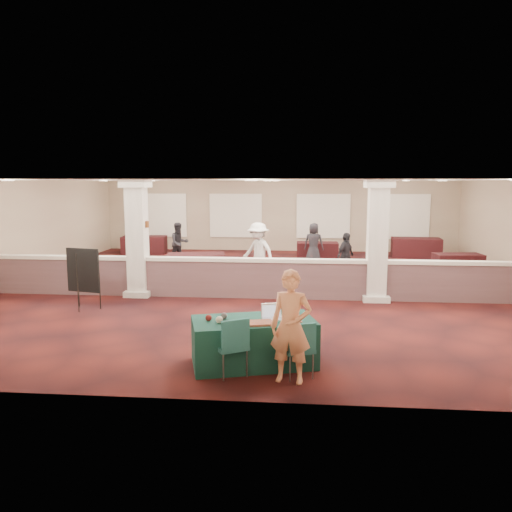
# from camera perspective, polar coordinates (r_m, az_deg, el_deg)

# --- Properties ---
(ground) EXTENTS (16.00, 16.00, 0.00)m
(ground) POSITION_cam_1_polar(r_m,az_deg,el_deg) (15.17, 1.31, -3.51)
(ground) COLOR #471511
(ground) RESTS_ON ground
(wall_back) EXTENTS (16.00, 0.04, 3.20)m
(wall_back) POSITION_cam_1_polar(r_m,az_deg,el_deg) (22.88, 2.66, 4.61)
(wall_back) COLOR gray
(wall_back) RESTS_ON ground
(wall_front) EXTENTS (16.00, 0.04, 3.20)m
(wall_front) POSITION_cam_1_polar(r_m,az_deg,el_deg) (7.05, -2.97, -4.32)
(wall_front) COLOR gray
(wall_front) RESTS_ON ground
(wall_left) EXTENTS (0.04, 16.00, 3.20)m
(wall_left) POSITION_cam_1_polar(r_m,az_deg,el_deg) (17.38, -26.03, 2.50)
(wall_left) COLOR gray
(wall_left) RESTS_ON ground
(ceiling) EXTENTS (16.00, 16.00, 0.02)m
(ceiling) POSITION_cam_1_polar(r_m,az_deg,el_deg) (14.84, 1.36, 8.67)
(ceiling) COLOR white
(ceiling) RESTS_ON wall_back
(partition_wall) EXTENTS (15.60, 0.28, 1.10)m
(partition_wall) POSITION_cam_1_polar(r_m,az_deg,el_deg) (13.59, 0.90, -2.49)
(partition_wall) COLOR brown
(partition_wall) RESTS_ON ground
(column_left) EXTENTS (0.72, 0.72, 3.20)m
(column_left) POSITION_cam_1_polar(r_m,az_deg,el_deg) (14.12, -13.41, 2.09)
(column_left) COLOR beige
(column_left) RESTS_ON ground
(column_right) EXTENTS (0.72, 0.72, 3.20)m
(column_right) POSITION_cam_1_polar(r_m,az_deg,el_deg) (13.55, 13.68, 1.81)
(column_right) COLOR beige
(column_right) RESTS_ON ground
(sconce_left) EXTENTS (0.12, 0.12, 0.18)m
(sconce_left) POSITION_cam_1_polar(r_m,az_deg,el_deg) (14.18, -14.54, 3.55)
(sconce_left) COLOR brown
(sconce_left) RESTS_ON column_left
(sconce_right) EXTENTS (0.12, 0.12, 0.18)m
(sconce_right) POSITION_cam_1_polar(r_m,az_deg,el_deg) (14.00, -12.37, 3.56)
(sconce_right) COLOR brown
(sconce_right) RESTS_ON column_left
(near_table) EXTENTS (2.30, 1.57, 0.80)m
(near_table) POSITION_cam_1_polar(r_m,az_deg,el_deg) (8.79, -0.28, -9.80)
(near_table) COLOR #0E342D
(near_table) RESTS_ON ground
(conf_chair_main) EXTENTS (0.61, 0.61, 0.94)m
(conf_chair_main) POSITION_cam_1_polar(r_m,az_deg,el_deg) (8.18, 4.99, -10.09)
(conf_chair_main) COLOR #1F595D
(conf_chair_main) RESTS_ON ground
(conf_chair_side) EXTENTS (0.68, 0.68, 0.99)m
(conf_chair_side) POSITION_cam_1_polar(r_m,az_deg,el_deg) (8.21, -2.70, -9.79)
(conf_chair_side) COLOR #1F595D
(conf_chair_side) RESTS_ON ground
(easel_board) EXTENTS (0.89, 0.52, 1.54)m
(easel_board) POSITION_cam_1_polar(r_m,az_deg,el_deg) (12.99, -19.16, -1.63)
(easel_board) COLOR black
(easel_board) RESTS_ON ground
(woman) EXTENTS (0.72, 0.55, 1.81)m
(woman) POSITION_cam_1_polar(r_m,az_deg,el_deg) (7.94, 4.01, -8.05)
(woman) COLOR #FE986E
(woman) RESTS_ON ground
(far_table_front_left) EXTENTS (2.06, 1.36, 0.77)m
(far_table_front_left) POSITION_cam_1_polar(r_m,az_deg,el_deg) (16.85, -6.87, -1.03)
(far_table_front_left) COLOR black
(far_table_front_left) RESTS_ON ground
(far_table_front_center) EXTENTS (2.09, 1.37, 0.78)m
(far_table_front_center) POSITION_cam_1_polar(r_m,az_deg,el_deg) (15.87, -5.78, -1.58)
(far_table_front_center) COLOR black
(far_table_front_center) RESTS_ON ground
(far_table_front_right) EXTENTS (1.68, 0.97, 0.65)m
(far_table_front_right) POSITION_cam_1_polar(r_m,az_deg,el_deg) (18.86, 22.08, -0.75)
(far_table_front_right) COLOR black
(far_table_front_right) RESTS_ON ground
(far_table_back_left) EXTENTS (1.99, 1.15, 0.77)m
(far_table_back_left) POSITION_cam_1_polar(r_m,az_deg,el_deg) (22.55, -12.64, 1.25)
(far_table_back_left) COLOR black
(far_table_back_left) RESTS_ON ground
(far_table_back_center) EXTENTS (1.69, 0.85, 0.68)m
(far_table_back_center) POSITION_cam_1_polar(r_m,az_deg,el_deg) (20.67, 7.01, 0.62)
(far_table_back_center) COLOR black
(far_table_back_center) RESTS_ON ground
(far_table_back_right) EXTENTS (2.06, 1.16, 0.80)m
(far_table_back_right) POSITION_cam_1_polar(r_m,az_deg,el_deg) (22.03, 17.82, 0.92)
(far_table_back_right) COLOR black
(far_table_back_right) RESTS_ON ground
(attendee_a) EXTENTS (0.86, 0.80, 1.59)m
(attendee_a) POSITION_cam_1_polar(r_m,az_deg,el_deg) (19.52, -8.78, 1.46)
(attendee_a) COLOR black
(attendee_a) RESTS_ON ground
(attendee_b) EXTENTS (1.29, 1.13, 1.86)m
(attendee_b) POSITION_cam_1_polar(r_m,az_deg,el_deg) (15.96, 0.24, 0.50)
(attendee_b) COLOR silver
(attendee_b) RESTS_ON ground
(attendee_c) EXTENTS (0.87, 0.97, 1.52)m
(attendee_c) POSITION_cam_1_polar(r_m,az_deg,el_deg) (16.55, 10.19, 0.04)
(attendee_c) COLOR black
(attendee_c) RESTS_ON ground
(attendee_d) EXTENTS (0.84, 0.57, 1.57)m
(attendee_d) POSITION_cam_1_polar(r_m,az_deg,el_deg) (19.57, 6.61, 1.49)
(attendee_d) COLOR black
(attendee_d) RESTS_ON ground
(laptop_base) EXTENTS (0.42, 0.34, 0.02)m
(laptop_base) POSITION_cam_1_polar(r_m,az_deg,el_deg) (8.68, 1.95, -7.20)
(laptop_base) COLOR #BDBDC1
(laptop_base) RESTS_ON near_table
(laptop_screen) EXTENTS (0.35, 0.11, 0.24)m
(laptop_screen) POSITION_cam_1_polar(r_m,az_deg,el_deg) (8.76, 1.77, -6.16)
(laptop_screen) COLOR #BDBDC1
(laptop_screen) RESTS_ON near_table
(screen_glow) EXTENTS (0.32, 0.09, 0.21)m
(screen_glow) POSITION_cam_1_polar(r_m,az_deg,el_deg) (8.76, 1.78, -6.28)
(screen_glow) COLOR silver
(screen_glow) RESTS_ON near_table
(knitting) EXTENTS (0.51, 0.44, 0.03)m
(knitting) POSITION_cam_1_polar(r_m,az_deg,el_deg) (8.42, 0.43, -7.66)
(knitting) COLOR #C94920
(knitting) RESTS_ON near_table
(yarn_cream) EXTENTS (0.12, 0.12, 0.12)m
(yarn_cream) POSITION_cam_1_polar(r_m,az_deg,el_deg) (8.47, -4.22, -7.27)
(yarn_cream) COLOR beige
(yarn_cream) RESTS_ON near_table
(yarn_red) EXTENTS (0.11, 0.11, 0.11)m
(yarn_red) POSITION_cam_1_polar(r_m,az_deg,el_deg) (8.61, -5.44, -7.06)
(yarn_red) COLOR maroon
(yarn_red) RESTS_ON near_table
(yarn_grey) EXTENTS (0.11, 0.11, 0.11)m
(yarn_grey) POSITION_cam_1_polar(r_m,az_deg,el_deg) (8.71, -3.67, -6.83)
(yarn_grey) COLOR #4B4B50
(yarn_grey) RESTS_ON near_table
(scissors) EXTENTS (0.14, 0.07, 0.01)m
(scissors) POSITION_cam_1_polar(r_m,az_deg,el_deg) (8.53, 4.87, -7.53)
(scissors) COLOR #B62213
(scissors) RESTS_ON near_table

